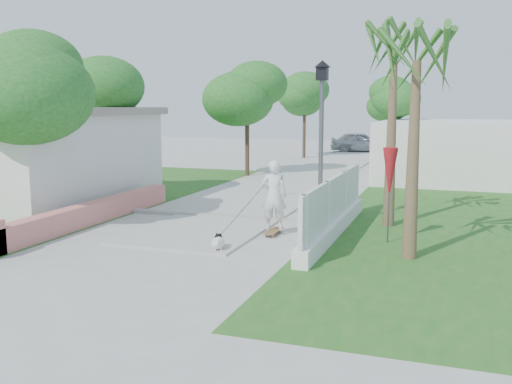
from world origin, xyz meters
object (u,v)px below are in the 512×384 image
at_px(patio_umbrella, 390,174).
at_px(skateboarder, 257,204).
at_px(bollard, 274,182).
at_px(parked_car, 360,142).
at_px(street_lamp, 321,139).
at_px(dog, 218,242).

xyz_separation_m(patio_umbrella, skateboarder, (-3.14, -0.59, -0.81)).
height_order(bollard, parked_car, parked_car).
bearing_deg(skateboarder, street_lamp, -143.80).
height_order(patio_umbrella, parked_car, patio_umbrella).
bearing_deg(street_lamp, bollard, 120.96).
distance_m(street_lamp, patio_umbrella, 2.27).
distance_m(skateboarder, dog, 1.71).
relative_size(bollard, patio_umbrella, 0.47).
bearing_deg(dog, skateboarder, 54.80).
distance_m(bollard, skateboarder, 6.27).
relative_size(bollard, parked_car, 0.26).
bearing_deg(patio_umbrella, parked_car, 100.25).
xyz_separation_m(bollard, patio_umbrella, (4.60, -5.50, 1.10)).
bearing_deg(bollard, parked_car, 90.76).
relative_size(street_lamp, patio_umbrella, 1.93).
relative_size(street_lamp, parked_car, 1.05).
bearing_deg(skateboarder, dog, 59.41).
xyz_separation_m(patio_umbrella, parked_car, (-4.89, 27.03, -0.96)).
bearing_deg(parked_car, patio_umbrella, 176.78).
height_order(dog, parked_car, parked_car).
bearing_deg(dog, street_lamp, 41.77).
bearing_deg(skateboarder, patio_umbrella, 174.74).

